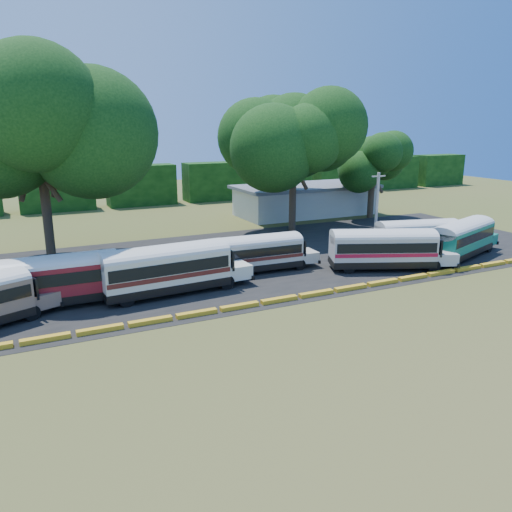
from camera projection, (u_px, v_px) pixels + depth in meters
name	position (u px, v px, depth m)	size (l,w,h in m)	color
ground	(305.00, 303.00, 34.24)	(160.00, 160.00, 0.00)	#40521B
asphalt_strip	(246.00, 260.00, 45.12)	(64.00, 24.00, 0.02)	black
curb	(298.00, 297.00, 35.07)	(53.70, 0.45, 0.30)	yellow
terminal_building	(305.00, 200.00, 67.39)	(19.00, 9.00, 4.00)	beige
treeline_backdrop	(141.00, 185.00, 75.31)	(130.00, 4.00, 6.00)	black
bus_red	(54.00, 277.00, 33.18)	(10.78, 2.83, 3.53)	black
bus_cream_west	(169.00, 266.00, 35.61)	(11.25, 3.45, 3.65)	black
bus_cream_east	(258.00, 251.00, 41.14)	(9.57, 2.74, 3.12)	black
bus_white_red	(385.00, 247.00, 41.75)	(10.72, 6.46, 3.47)	black
bus_white_blue	(419.00, 234.00, 47.42)	(9.86, 4.55, 3.15)	black
bus_teal	(463.00, 236.00, 45.55)	(10.73, 5.95, 3.45)	black
tree_west	(36.00, 116.00, 40.62)	(13.88, 13.88, 17.69)	#3D281E
tree_center	(294.00, 134.00, 54.99)	(11.91, 11.91, 15.26)	#3D281E
tree_east	(373.00, 158.00, 63.73)	(7.57, 7.57, 10.53)	#3D281E
utility_pole	(377.00, 209.00, 49.49)	(1.60, 0.30, 7.35)	#99958B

